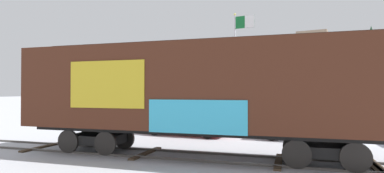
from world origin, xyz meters
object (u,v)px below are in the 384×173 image
object	(u,v)px
freight_car	(198,89)
parked_car_red	(186,121)
parked_car_white	(305,123)
flagpole	(239,52)

from	to	relation	value
freight_car	parked_car_red	distance (m)	6.32
freight_car	parked_car_white	bearing A→B (deg)	57.51
flagpole	parked_car_white	world-z (taller)	flagpole
freight_car	flagpole	world-z (taller)	flagpole
parked_car_red	parked_car_white	bearing A→B (deg)	3.65
parked_car_red	parked_car_white	world-z (taller)	parked_car_white
flagpole	parked_car_white	bearing A→B (deg)	-52.17
flagpole	parked_car_red	xyz separation A→B (m)	(-1.71, -6.35, -4.59)
parked_car_red	parked_car_white	size ratio (longest dim) A/B	1.02
parked_car_red	flagpole	bearing A→B (deg)	74.94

